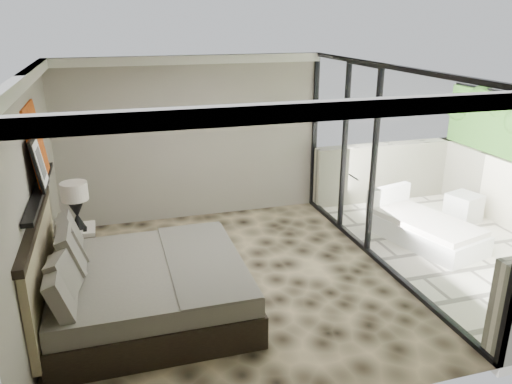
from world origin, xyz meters
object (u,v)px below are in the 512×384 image
object	(u,v)px
ottoman	(463,208)
lounger	(423,228)
bed	(141,287)
table_lamp	(75,199)
nightstand	(80,246)

from	to	relation	value
ottoman	lounger	size ratio (longest dim) A/B	0.25
lounger	bed	bearing A→B (deg)	175.99
ottoman	lounger	distance (m)	1.28
bed	table_lamp	bearing A→B (deg)	113.54
nightstand	lounger	bearing A→B (deg)	-31.10
nightstand	lounger	distance (m)	5.26
nightstand	lounger	world-z (taller)	lounger
table_lamp	bed	bearing A→B (deg)	-66.46
table_lamp	nightstand	bearing A→B (deg)	-160.42
nightstand	bed	bearing A→B (deg)	-87.88
nightstand	lounger	size ratio (longest dim) A/B	0.25
bed	lounger	size ratio (longest dim) A/B	1.19
table_lamp	ottoman	world-z (taller)	table_lamp
bed	nightstand	bearing A→B (deg)	114.25
nightstand	table_lamp	distance (m)	0.71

